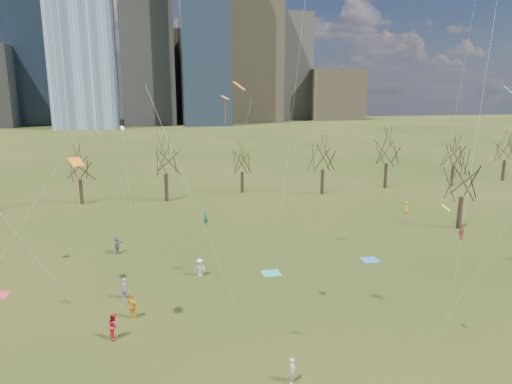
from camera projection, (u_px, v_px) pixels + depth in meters
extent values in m
plane|color=black|center=(296.00, 329.00, 31.01)|extent=(500.00, 500.00, 0.00)
cube|color=slate|center=(146.00, 22.00, 213.89)|extent=(24.00, 24.00, 95.00)
cube|color=#384C66|center=(203.00, 10.00, 209.09)|extent=(22.00, 22.00, 105.00)
cube|color=#726347|center=(251.00, 52.00, 237.68)|extent=(28.00, 28.00, 72.00)
cube|color=#384C66|center=(37.00, 56.00, 219.82)|extent=(25.00, 25.00, 65.00)
cube|color=slate|center=(288.00, 68.00, 259.01)|extent=(22.00, 22.00, 58.00)
cube|color=#726347|center=(172.00, 77.00, 255.13)|extent=(30.00, 30.00, 48.00)
cube|color=#726347|center=(332.00, 95.00, 263.06)|extent=(30.00, 28.00, 28.00)
cylinder|color=black|center=(81.00, 191.00, 65.37)|extent=(0.52, 0.52, 3.60)
cylinder|color=black|center=(166.00, 187.00, 67.05)|extent=(0.54, 0.54, 4.05)
cylinder|color=black|center=(242.00, 182.00, 72.64)|extent=(0.51, 0.51, 3.38)
cylinder|color=black|center=(322.00, 182.00, 71.45)|extent=(0.54, 0.54, 3.96)
cylinder|color=black|center=(386.00, 176.00, 76.00)|extent=(0.54, 0.54, 4.14)
cylinder|color=black|center=(452.00, 176.00, 77.79)|extent=(0.52, 0.52, 3.51)
cylinder|color=black|center=(503.00, 170.00, 82.34)|extent=(0.53, 0.53, 3.74)
cylinder|color=black|center=(460.00, 213.00, 53.50)|extent=(0.53, 0.53, 3.83)
cube|color=teal|center=(271.00, 273.00, 40.56)|extent=(1.60, 1.50, 0.03)
cube|color=#256AAE|center=(370.00, 260.00, 43.76)|extent=(1.60, 1.50, 0.03)
imported|color=silver|center=(292.00, 370.00, 25.22)|extent=(0.59, 0.64, 1.48)
imported|color=red|center=(114.00, 326.00, 29.69)|extent=(0.72, 0.90, 1.80)
imported|color=gold|center=(133.00, 307.00, 32.37)|extent=(1.06, 1.00, 1.76)
imported|color=#8551A2|center=(124.00, 288.00, 35.49)|extent=(0.40, 0.60, 1.65)
imported|color=silver|center=(200.00, 267.00, 39.82)|extent=(1.19, 1.07, 1.60)
imported|color=maroon|center=(461.00, 233.00, 49.69)|extent=(0.89, 0.50, 1.43)
imported|color=slate|center=(117.00, 244.00, 45.40)|extent=(1.19, 1.78, 1.84)
imported|color=orange|center=(406.00, 208.00, 60.40)|extent=(0.54, 0.79, 1.56)
imported|color=#176948|center=(206.00, 218.00, 55.35)|extent=(0.70, 0.66, 1.61)
plane|color=orange|center=(76.00, 162.00, 26.33)|extent=(1.31, 1.27, 0.40)
cylinder|color=silver|center=(41.00, 265.00, 24.74)|extent=(3.76, 4.87, 10.46)
cylinder|color=orange|center=(78.00, 190.00, 26.69)|extent=(0.04, 0.04, 2.70)
cylinder|color=silver|center=(477.00, 130.00, 28.52)|extent=(2.15, 4.31, 24.15)
cylinder|color=silver|center=(296.00, 82.00, 49.08)|extent=(0.42, 8.33, 30.84)
plane|color=green|center=(508.00, 89.00, 41.41)|extent=(1.33, 1.28, 0.69)
cylinder|color=silver|center=(510.00, 175.00, 39.72)|extent=(3.11, 6.17, 14.61)
cylinder|color=silver|center=(120.00, 109.00, 49.70)|extent=(0.68, 8.69, 25.09)
plane|color=#FF5915|center=(225.00, 97.00, 59.62)|extent=(1.49, 1.50, 0.46)
cylinder|color=silver|center=(238.00, 153.00, 57.90)|extent=(2.04, 7.22, 13.67)
cylinder|color=#FF5915|center=(225.00, 112.00, 60.02)|extent=(0.04, 0.04, 3.00)
plane|color=yellow|center=(446.00, 208.00, 25.52)|extent=(0.71, 0.73, 0.32)
cylinder|color=silver|center=(467.00, 287.00, 24.82)|extent=(0.97, 3.55, 8.07)
cylinder|color=silver|center=(462.00, 79.00, 58.05)|extent=(1.65, 6.18, 31.91)
plane|color=silver|center=(122.00, 128.00, 58.03)|extent=(0.81, 0.73, 0.48)
cylinder|color=silver|center=(110.00, 169.00, 56.68)|extent=(3.47, 4.30, 9.90)
cylinder|color=silver|center=(28.00, 213.00, 38.38)|extent=(6.36, 3.30, 8.89)
plane|color=orange|center=(239.00, 86.00, 26.46)|extent=(1.01, 1.06, 0.48)
cylinder|color=silver|center=(200.00, 220.00, 25.64)|extent=(5.32, 3.84, 14.76)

